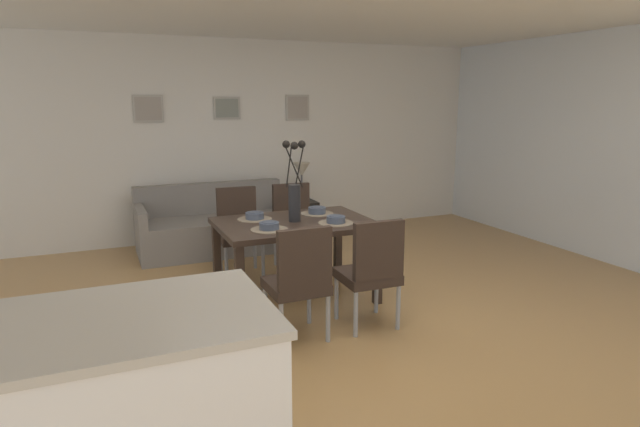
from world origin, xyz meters
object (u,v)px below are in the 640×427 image
at_px(dining_chair_far_right, 294,222).
at_px(framed_picture_left, 148,109).
at_px(bowl_far_left, 336,219).
at_px(bowl_near_right, 255,215).
at_px(dining_chair_near_right, 239,227).
at_px(dining_chair_far_left, 372,268).
at_px(bowl_near_left, 269,225).
at_px(side_table, 302,221).
at_px(centerpiece_vase, 294,191).
at_px(table_lamp, 302,173).
at_px(framed_picture_right, 298,108).
at_px(dining_table, 295,230).
at_px(framed_picture_center, 227,108).
at_px(bowl_far_right, 317,210).
at_px(sofa, 215,228).
at_px(dining_chair_near_left, 299,278).

distance_m(dining_chair_far_right, framed_picture_left, 2.38).
bearing_deg(bowl_far_left, bowl_near_right, 144.99).
relative_size(dining_chair_near_right, dining_chair_far_right, 1.00).
distance_m(dining_chair_far_left, bowl_far_left, 0.71).
height_order(bowl_near_left, side_table, bowl_near_left).
relative_size(centerpiece_vase, table_lamp, 1.44).
bearing_deg(framed_picture_right, bowl_near_left, -115.53).
relative_size(dining_table, framed_picture_center, 4.01).
xyz_separation_m(framed_picture_left, framed_picture_right, (1.96, 0.00, 0.00)).
distance_m(dining_table, bowl_far_right, 0.40).
relative_size(dining_table, dining_chair_far_right, 1.52).
relative_size(dining_chair_near_right, table_lamp, 1.80).
xyz_separation_m(centerpiece_vase, framed_picture_left, (-0.98, 2.49, 0.70)).
xyz_separation_m(sofa, framed_picture_center, (0.34, 0.57, 1.44)).
distance_m(sofa, table_lamp, 1.32).
distance_m(bowl_far_left, framed_picture_left, 3.15).
height_order(centerpiece_vase, bowl_far_right, centerpiece_vase).
bearing_deg(sofa, framed_picture_left, 138.34).
bearing_deg(side_table, dining_chair_near_right, -136.94).
xyz_separation_m(dining_chair_near_left, dining_chair_far_left, (0.62, -0.01, 0.00)).
distance_m(bowl_far_right, framed_picture_left, 2.78).
bearing_deg(framed_picture_left, dining_chair_far_left, -68.79).
height_order(dining_chair_far_left, bowl_near_left, dining_chair_far_left).
relative_size(sofa, table_lamp, 3.61).
xyz_separation_m(sofa, table_lamp, (1.17, 0.05, 0.61)).
height_order(dining_chair_near_left, framed_picture_right, framed_picture_right).
xyz_separation_m(dining_chair_far_left, bowl_far_left, (-0.01, 0.66, 0.27)).
bearing_deg(dining_chair_near_left, dining_chair_near_right, 90.01).
relative_size(bowl_far_left, sofa, 0.09).
xyz_separation_m(framed_picture_center, framed_picture_right, (0.98, -0.00, 0.00)).
bearing_deg(centerpiece_vase, bowl_near_left, -144.90).
bearing_deg(sofa, framed_picture_center, 59.41).
bearing_deg(framed_picture_right, dining_table, -111.48).
xyz_separation_m(dining_table, dining_chair_far_left, (0.33, -0.88, -0.14)).
relative_size(centerpiece_vase, framed_picture_right, 2.13).
relative_size(bowl_far_right, sofa, 0.09).
relative_size(centerpiece_vase, bowl_near_right, 4.32).
height_order(bowl_near_left, framed_picture_left, framed_picture_left).
relative_size(dining_table, framed_picture_right, 4.05).
bearing_deg(dining_chair_far_left, framed_picture_right, 79.08).
distance_m(centerpiece_vase, bowl_near_right, 0.45).
height_order(dining_table, dining_chair_far_right, dining_chair_far_right).
height_order(dining_chair_near_left, side_table, dining_chair_near_left).
bearing_deg(dining_chair_far_left, framed_picture_left, 111.21).
distance_m(bowl_near_right, side_table, 2.15).
bearing_deg(dining_chair_near_right, sofa, 92.72).
distance_m(bowl_near_left, framed_picture_left, 2.94).
bearing_deg(table_lamp, dining_chair_near_right, -136.94).
distance_m(dining_chair_near_right, dining_chair_far_right, 0.63).
xyz_separation_m(dining_chair_near_left, dining_chair_near_right, (-0.00, 1.79, 0.00)).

